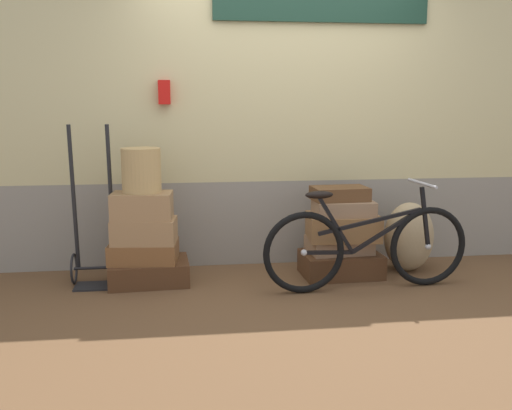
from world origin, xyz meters
The scene contains 15 objects.
ground centered at (0.00, 0.00, -0.03)m, with size 10.13×5.20×0.06m, color brown.
station_building centered at (0.01, 0.85, 1.21)m, with size 8.13×0.74×2.42m.
suitcase_0 centered at (-1.18, 0.32, 0.09)m, with size 0.63×0.45×0.18m, color #4C2D19.
suitcase_1 centered at (-1.21, 0.31, 0.26)m, with size 0.53×0.37×0.16m, color brown.
suitcase_2 centered at (-1.20, 0.28, 0.44)m, with size 0.50×0.31×0.20m, color #9E754C.
suitcase_3 centered at (-1.21, 0.28, 0.65)m, with size 0.47×0.30×0.21m, color #9E754C.
suitcase_4 centered at (0.43, 0.31, 0.10)m, with size 0.65×0.44×0.20m, color #4C2D19.
suitcase_5 centered at (0.42, 0.34, 0.26)m, with size 0.51×0.38×0.12m, color #937051.
suitcase_6 centered at (0.44, 0.31, 0.42)m, with size 0.58×0.41×0.21m, color olive.
suitcase_7 centered at (0.44, 0.31, 0.59)m, with size 0.48×0.34×0.12m, color #937051.
suitcase_8 centered at (0.41, 0.33, 0.70)m, with size 0.45×0.29×0.11m, color brown.
wicker_basket centered at (-1.21, 0.31, 0.93)m, with size 0.31×0.31×0.35m, color tan.
luggage_trolley centered at (-1.61, 0.35, 0.33)m, with size 0.37×0.35×1.29m.
burlap_sack centered at (1.05, 0.37, 0.30)m, with size 0.43×0.36×0.60m, color tan.
bicycle centered at (0.53, -0.06, 0.34)m, with size 1.67×0.46×0.84m.
Camera 1 is at (-0.89, -4.22, 1.46)m, focal length 39.90 mm.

